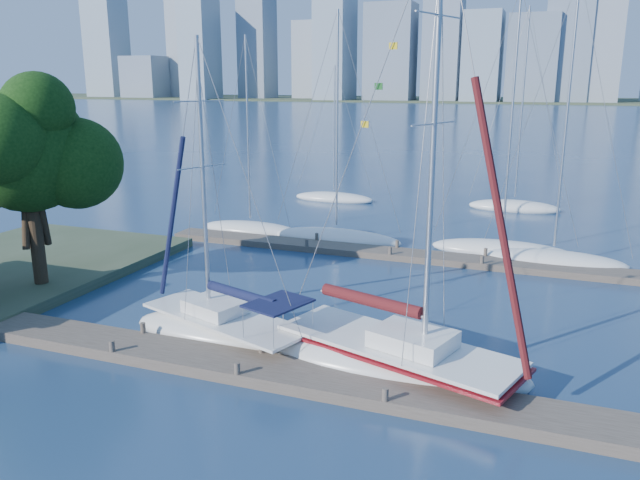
% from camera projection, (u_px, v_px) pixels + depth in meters
% --- Properties ---
extents(ground, '(700.00, 700.00, 0.00)m').
position_uv_depth(ground, '(250.00, 373.00, 21.37)').
color(ground, navy).
rests_on(ground, ground).
extents(near_dock, '(26.00, 2.00, 0.40)m').
position_uv_depth(near_dock, '(250.00, 368.00, 21.32)').
color(near_dock, '#4B4237').
rests_on(near_dock, ground).
extents(far_dock, '(30.00, 1.80, 0.36)m').
position_uv_depth(far_dock, '(411.00, 256.00, 35.15)').
color(far_dock, '#4B4237').
rests_on(far_dock, ground).
extents(far_shore, '(800.00, 100.00, 1.50)m').
position_uv_depth(far_shore, '(541.00, 101.00, 311.42)').
color(far_shore, '#38472D').
rests_on(far_shore, ground).
extents(tree, '(7.64, 6.97, 10.15)m').
position_uv_depth(tree, '(26.00, 148.00, 27.78)').
color(tree, '#302215').
rests_on(tree, ground).
extents(sailboat_navy, '(8.28, 4.96, 11.86)m').
position_uv_depth(sailboat_navy, '(225.00, 316.00, 24.04)').
color(sailboat_navy, white).
rests_on(sailboat_navy, ground).
extents(sailboat_maroon, '(9.60, 5.63, 15.19)m').
position_uv_depth(sailboat_maroon, '(397.00, 341.00, 21.22)').
color(sailboat_maroon, white).
rests_on(sailboat_maroon, ground).
extents(bg_boat_0, '(7.28, 4.20, 12.84)m').
position_uv_depth(bg_boat_0, '(251.00, 229.00, 41.22)').
color(bg_boat_0, white).
rests_on(bg_boat_0, ground).
extents(bg_boat_1, '(8.48, 3.11, 14.09)m').
position_uv_depth(bg_boat_1, '(336.00, 238.00, 38.74)').
color(bg_boat_1, white).
rests_on(bg_boat_1, ground).
extents(bg_boat_3, '(8.29, 3.20, 14.87)m').
position_uv_depth(bg_boat_3, '(502.00, 249.00, 36.02)').
color(bg_boat_3, white).
rests_on(bg_boat_3, ground).
extents(bg_boat_4, '(8.03, 3.95, 15.19)m').
position_uv_depth(bg_boat_4, '(553.00, 260.00, 33.85)').
color(bg_boat_4, white).
rests_on(bg_boat_4, ground).
extents(bg_boat_6, '(7.00, 2.64, 11.28)m').
position_uv_depth(bg_boat_6, '(334.00, 198.00, 52.20)').
color(bg_boat_6, white).
rests_on(bg_boat_6, ground).
extents(bg_boat_7, '(7.11, 2.91, 15.37)m').
position_uv_depth(bg_boat_7, '(514.00, 206.00, 48.33)').
color(bg_boat_7, white).
rests_on(bg_boat_7, ground).
extents(skyline, '(503.63, 51.31, 121.26)m').
position_uv_depth(skyline, '(587.00, 20.00, 270.17)').
color(skyline, '#7C8FA0').
rests_on(skyline, ground).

